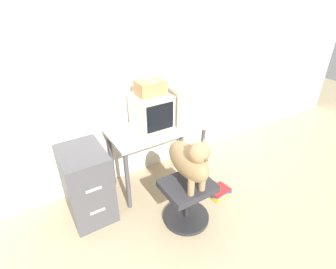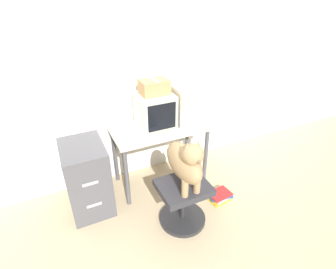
% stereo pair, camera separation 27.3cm
% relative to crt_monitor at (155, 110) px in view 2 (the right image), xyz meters
% --- Properties ---
extents(ground_plane, '(12.00, 12.00, 0.00)m').
position_rel_crt_monitor_xyz_m(ground_plane, '(0.03, -0.34, -0.97)').
color(ground_plane, tan).
extents(wall_back, '(8.00, 0.05, 2.60)m').
position_rel_crt_monitor_xyz_m(wall_back, '(0.03, 0.30, 0.33)').
color(wall_back, white).
rests_on(wall_back, ground_plane).
extents(desk, '(1.12, 0.58, 0.78)m').
position_rel_crt_monitor_xyz_m(desk, '(0.03, -0.06, -0.32)').
color(desk, beige).
rests_on(desk, ground_plane).
extents(crt_monitor, '(0.39, 0.40, 0.39)m').
position_rel_crt_monitor_xyz_m(crt_monitor, '(0.00, 0.00, 0.00)').
color(crt_monitor, beige).
rests_on(crt_monitor, desk).
extents(pc_tower, '(0.19, 0.41, 0.44)m').
position_rel_crt_monitor_xyz_m(pc_tower, '(0.32, -0.00, 0.03)').
color(pc_tower, beige).
rests_on(pc_tower, desk).
extents(keyboard, '(0.43, 0.18, 0.03)m').
position_rel_crt_monitor_xyz_m(keyboard, '(-0.02, -0.24, -0.18)').
color(keyboard, beige).
rests_on(keyboard, desk).
extents(computer_mouse, '(0.07, 0.05, 0.03)m').
position_rel_crt_monitor_xyz_m(computer_mouse, '(0.26, -0.22, -0.18)').
color(computer_mouse, silver).
rests_on(computer_mouse, desk).
extents(office_chair, '(0.50, 0.49, 0.49)m').
position_rel_crt_monitor_xyz_m(office_chair, '(-0.03, -0.77, -0.69)').
color(office_chair, '#262628').
rests_on(office_chair, ground_plane).
extents(dog, '(0.24, 0.58, 0.58)m').
position_rel_crt_monitor_xyz_m(dog, '(-0.03, -0.79, -0.19)').
color(dog, '#9E7F56').
rests_on(dog, office_chair).
extents(filing_cabinet, '(0.43, 0.58, 0.80)m').
position_rel_crt_monitor_xyz_m(filing_cabinet, '(-0.87, -0.14, -0.57)').
color(filing_cabinet, '#4C4C51').
rests_on(filing_cabinet, ground_plane).
extents(cardboard_box, '(0.31, 0.22, 0.16)m').
position_rel_crt_monitor_xyz_m(cardboard_box, '(0.00, 0.00, 0.28)').
color(cardboard_box, '#A87F51').
rests_on(cardboard_box, crt_monitor).
extents(book_stack_floor, '(0.29, 0.22, 0.08)m').
position_rel_crt_monitor_xyz_m(book_stack_floor, '(0.52, -0.68, -0.93)').
color(book_stack_floor, gold).
rests_on(book_stack_floor, ground_plane).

